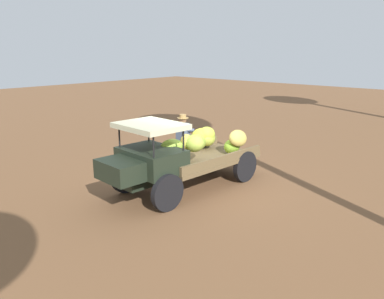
% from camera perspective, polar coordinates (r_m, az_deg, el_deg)
% --- Properties ---
extents(ground_plane, '(60.00, 60.00, 0.00)m').
position_cam_1_polar(ground_plane, '(10.37, 0.07, -4.98)').
color(ground_plane, brown).
extents(truck, '(4.54, 1.96, 1.87)m').
position_cam_1_polar(truck, '(9.59, -2.04, -0.92)').
color(truck, black).
rests_on(truck, ground).
extents(farmer, '(0.52, 0.47, 1.66)m').
position_cam_1_polar(farmer, '(11.39, -1.34, 1.77)').
color(farmer, '#555C6B').
rests_on(farmer, ground).
extents(wooden_crate, '(0.57, 0.65, 0.39)m').
position_cam_1_polar(wooden_crate, '(12.47, 4.16, -0.64)').
color(wooden_crate, olive).
rests_on(wooden_crate, ground).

